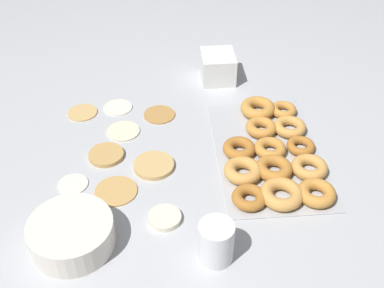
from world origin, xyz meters
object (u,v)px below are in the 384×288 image
at_px(pancake_1, 152,165).
at_px(pancake_2, 72,184).
at_px(pancake_7, 117,107).
at_px(donut_tray, 271,154).
at_px(pancake_3, 158,114).
at_px(paper_cup, 214,242).
at_px(pancake_5, 114,190).
at_px(container_stack, 217,67).
at_px(pancake_8, 164,218).
at_px(pancake_0, 122,131).
at_px(batter_bowl, 70,234).
at_px(pancake_4, 105,155).
at_px(pancake_6, 81,112).

xyz_separation_m(pancake_1, pancake_2, (-0.05, 0.22, -0.00)).
xyz_separation_m(pancake_7, donut_tray, (-0.29, -0.45, 0.01)).
height_order(pancake_3, paper_cup, paper_cup).
relative_size(pancake_1, pancake_5, 1.00).
bearing_deg(container_stack, pancake_8, 161.98).
height_order(pancake_0, batter_bowl, batter_bowl).
bearing_deg(donut_tray, container_stack, 13.04).
xyz_separation_m(pancake_0, paper_cup, (-0.49, -0.23, 0.05)).
bearing_deg(pancake_3, pancake_1, 175.01).
bearing_deg(pancake_8, pancake_0, 17.26).
relative_size(batter_bowl, container_stack, 1.53).
relative_size(pancake_1, pancake_4, 1.13).
height_order(pancake_3, batter_bowl, batter_bowl).
distance_m(pancake_0, pancake_2, 0.26).
bearing_deg(pancake_1, pancake_2, 103.73).
bearing_deg(pancake_5, pancake_7, 1.22).
bearing_deg(pancake_1, paper_cup, -157.23).
bearing_deg(pancake_0, donut_tray, -110.55).
distance_m(pancake_5, pancake_7, 0.39).
xyz_separation_m(pancake_8, paper_cup, (-0.12, -0.11, 0.05)).
height_order(pancake_4, pancake_5, pancake_4).
distance_m(pancake_0, container_stack, 0.43).
bearing_deg(pancake_2, paper_cup, -127.14).
xyz_separation_m(pancake_8, batter_bowl, (-0.06, 0.22, 0.03)).
distance_m(pancake_3, paper_cup, 0.58).
height_order(pancake_1, pancake_7, pancake_1).
bearing_deg(pancake_1, pancake_5, 130.87).
xyz_separation_m(pancake_2, pancake_5, (-0.04, -0.12, -0.00)).
bearing_deg(pancake_8, donut_tray, -56.53).
bearing_deg(pancake_5, pancake_1, -49.13).
bearing_deg(paper_cup, pancake_7, 21.62).
height_order(pancake_2, pancake_4, pancake_4).
bearing_deg(pancake_1, donut_tray, -88.51).
height_order(pancake_0, paper_cup, paper_cup).
distance_m(pancake_0, batter_bowl, 0.44).
distance_m(pancake_3, donut_tray, 0.40).
relative_size(pancake_7, donut_tray, 0.19).
relative_size(pancake_6, paper_cup, 0.90).
bearing_deg(pancake_6, donut_tray, -115.63).
xyz_separation_m(pancake_3, pancake_5, (-0.34, 0.12, -0.00)).
xyz_separation_m(pancake_0, pancake_5, (-0.26, 0.01, -0.00)).
distance_m(pancake_1, batter_bowl, 0.32).
relative_size(pancake_5, pancake_6, 1.20).
relative_size(donut_tray, container_stack, 3.82).
bearing_deg(paper_cup, pancake_2, 52.86).
bearing_deg(pancake_7, batter_bowl, 171.29).
distance_m(pancake_2, paper_cup, 0.45).
bearing_deg(pancake_2, pancake_8, -120.84).
bearing_deg(pancake_4, pancake_6, 21.48).
xyz_separation_m(pancake_7, paper_cup, (-0.62, -0.25, 0.05)).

